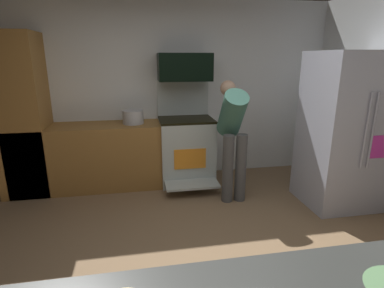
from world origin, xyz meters
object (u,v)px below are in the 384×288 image
object	(u,v)px
oven_range	(186,148)
person_cook	(233,131)
refrigerator	(344,131)
stock_pot	(133,117)
microwave	(185,67)

from	to	relation	value
oven_range	person_cook	bearing A→B (deg)	-52.46
refrigerator	stock_pot	world-z (taller)	refrigerator
refrigerator	stock_pot	size ratio (longest dim) A/B	6.44
oven_range	microwave	xyz separation A→B (m)	(0.00, 0.09, 1.15)
oven_range	refrigerator	bearing A→B (deg)	-30.24
microwave	refrigerator	distance (m)	2.22
person_cook	oven_range	bearing A→B (deg)	127.54
oven_range	refrigerator	xyz separation A→B (m)	(1.77, -1.03, 0.43)
person_cook	refrigerator	bearing A→B (deg)	-17.02
oven_range	person_cook	world-z (taller)	person_cook
microwave	person_cook	distance (m)	1.17
oven_range	stock_pot	distance (m)	0.89
oven_range	refrigerator	size ratio (longest dim) A/B	0.79
microwave	refrigerator	xyz separation A→B (m)	(1.77, -1.12, -0.73)
refrigerator	person_cook	xyz separation A→B (m)	(-1.28, 0.39, -0.04)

